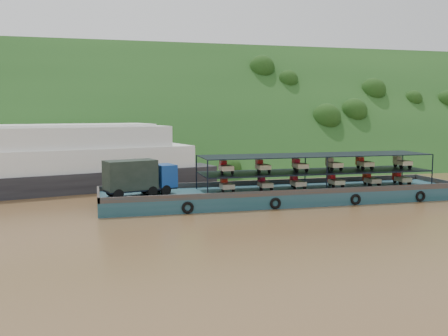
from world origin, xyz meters
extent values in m
plane|color=brown|center=(0.00, 0.00, 0.00)|extent=(160.00, 160.00, 0.00)
cube|color=#153613|center=(0.00, 36.00, 0.00)|extent=(140.00, 39.60, 39.60)
cube|color=#144046|center=(3.26, 0.69, 0.60)|extent=(35.00, 7.00, 1.20)
cube|color=#592D19|center=(3.26, 4.09, 1.45)|extent=(35.00, 0.20, 0.50)
cube|color=#592D19|center=(3.26, -2.71, 1.45)|extent=(35.00, 0.20, 0.50)
cube|color=#592D19|center=(20.66, 0.69, 1.45)|extent=(0.20, 7.00, 0.50)
cube|color=#592D19|center=(-14.14, 0.69, 1.45)|extent=(0.20, 7.00, 0.50)
torus|color=black|center=(-6.74, -2.86, 0.55)|extent=(1.06, 0.26, 1.06)
torus|color=black|center=(1.26, -2.86, 0.55)|extent=(1.06, 0.26, 1.06)
torus|color=black|center=(9.26, -2.86, 0.55)|extent=(1.06, 0.26, 1.06)
torus|color=black|center=(16.26, -2.86, 0.55)|extent=(1.06, 0.26, 1.06)
cylinder|color=black|center=(-12.48, -1.07, 1.67)|extent=(0.99, 0.58, 0.93)
cylinder|color=black|center=(-13.03, 0.81, 1.67)|extent=(0.99, 0.58, 0.93)
cylinder|color=black|center=(-9.44, -0.18, 1.67)|extent=(0.99, 0.58, 0.93)
cylinder|color=black|center=(-10.00, 1.70, 1.67)|extent=(0.99, 0.58, 0.93)
cylinder|color=black|center=(-8.19, 0.19, 1.67)|extent=(0.99, 0.58, 0.93)
cylinder|color=black|center=(-8.74, 2.07, 1.67)|extent=(0.99, 0.58, 0.93)
cube|color=black|center=(-10.43, 0.55, 1.81)|extent=(6.65, 3.75, 0.19)
cube|color=navy|center=(-8.11, 1.24, 2.88)|extent=(2.15, 2.59, 2.05)
cube|color=black|center=(-7.35, 1.46, 3.25)|extent=(0.58, 1.80, 0.84)
cube|color=black|center=(-11.33, 0.29, 3.16)|extent=(4.92, 3.40, 2.61)
cube|color=black|center=(6.76, 0.69, 2.86)|extent=(23.00, 5.00, 0.12)
cube|color=black|center=(6.76, 0.69, 4.50)|extent=(23.00, 5.00, 0.08)
cylinder|color=black|center=(-4.74, -1.81, 2.85)|extent=(0.12, 0.12, 3.30)
cylinder|color=black|center=(-4.74, 3.19, 2.85)|extent=(0.12, 0.12, 3.30)
cylinder|color=black|center=(6.76, -1.81, 2.85)|extent=(0.12, 0.12, 3.30)
cylinder|color=black|center=(6.76, 3.19, 2.85)|extent=(0.12, 0.12, 3.30)
cylinder|color=black|center=(18.26, -1.81, 2.85)|extent=(0.12, 0.12, 3.30)
cylinder|color=black|center=(18.26, 3.19, 2.85)|extent=(0.12, 0.12, 3.30)
cylinder|color=black|center=(-2.41, 1.74, 1.46)|extent=(0.12, 0.52, 0.52)
cylinder|color=black|center=(-2.91, -0.06, 1.46)|extent=(0.14, 0.52, 0.52)
cylinder|color=black|center=(-1.91, -0.06, 1.46)|extent=(0.14, 0.52, 0.52)
cube|color=beige|center=(-2.41, 0.29, 1.80)|extent=(1.15, 1.50, 0.44)
cube|color=red|center=(-2.41, 1.44, 1.98)|extent=(0.55, 0.80, 0.80)
cube|color=red|center=(-2.41, 1.24, 2.48)|extent=(0.50, 0.10, 0.10)
cylinder|color=black|center=(1.38, 1.74, 1.46)|extent=(0.12, 0.52, 0.52)
cylinder|color=black|center=(0.88, -0.06, 1.46)|extent=(0.14, 0.52, 0.52)
cylinder|color=black|center=(1.88, -0.06, 1.46)|extent=(0.14, 0.52, 0.52)
cube|color=tan|center=(1.38, 0.29, 1.80)|extent=(1.15, 1.50, 0.44)
cube|color=#B20B22|center=(1.38, 1.44, 1.98)|extent=(0.55, 0.80, 0.80)
cube|color=#B20B22|center=(1.38, 1.24, 2.48)|extent=(0.50, 0.10, 0.10)
cylinder|color=black|center=(4.77, 1.74, 1.46)|extent=(0.12, 0.52, 0.52)
cylinder|color=black|center=(4.27, -0.06, 1.46)|extent=(0.14, 0.52, 0.52)
cylinder|color=black|center=(5.27, -0.06, 1.46)|extent=(0.14, 0.52, 0.52)
cube|color=beige|center=(4.77, 0.29, 1.80)|extent=(1.15, 1.50, 0.44)
cube|color=#B60C18|center=(4.77, 1.44, 1.98)|extent=(0.55, 0.80, 0.80)
cube|color=#B60C18|center=(4.77, 1.24, 2.48)|extent=(0.50, 0.10, 0.10)
cylinder|color=black|center=(8.86, 1.74, 1.46)|extent=(0.12, 0.52, 0.52)
cylinder|color=black|center=(8.36, -0.06, 1.46)|extent=(0.14, 0.52, 0.52)
cylinder|color=black|center=(9.36, -0.06, 1.46)|extent=(0.14, 0.52, 0.52)
cube|color=beige|center=(8.86, 0.29, 1.80)|extent=(1.15, 1.50, 0.44)
cube|color=red|center=(8.86, 1.44, 1.98)|extent=(0.55, 0.80, 0.80)
cube|color=red|center=(8.86, 1.24, 2.48)|extent=(0.50, 0.10, 0.10)
cylinder|color=black|center=(12.89, 1.74, 1.46)|extent=(0.12, 0.52, 0.52)
cylinder|color=black|center=(12.39, -0.06, 1.46)|extent=(0.14, 0.52, 0.52)
cylinder|color=black|center=(13.39, -0.06, 1.46)|extent=(0.14, 0.52, 0.52)
cube|color=tan|center=(12.89, 0.29, 1.80)|extent=(1.15, 1.50, 0.44)
cube|color=red|center=(12.89, 1.44, 1.98)|extent=(0.55, 0.80, 0.80)
cube|color=red|center=(12.89, 1.24, 2.48)|extent=(0.50, 0.10, 0.10)
cylinder|color=black|center=(16.41, 1.74, 1.46)|extent=(0.12, 0.52, 0.52)
cylinder|color=black|center=(15.91, -0.06, 1.46)|extent=(0.14, 0.52, 0.52)
cylinder|color=black|center=(16.91, -0.06, 1.46)|extent=(0.14, 0.52, 0.52)
cube|color=#BFB987|center=(16.41, 0.29, 1.80)|extent=(1.15, 1.50, 0.44)
cube|color=red|center=(16.41, 1.44, 1.98)|extent=(0.55, 0.80, 0.80)
cube|color=red|center=(16.41, 1.24, 2.48)|extent=(0.50, 0.10, 0.10)
cylinder|color=black|center=(-2.50, 1.74, 3.18)|extent=(0.12, 0.52, 0.52)
cylinder|color=black|center=(-3.00, -0.06, 3.18)|extent=(0.14, 0.52, 0.52)
cylinder|color=black|center=(-2.00, -0.06, 3.18)|extent=(0.14, 0.52, 0.52)
cube|color=beige|center=(-2.50, 0.29, 3.52)|extent=(1.15, 1.50, 0.44)
cube|color=#A80B0E|center=(-2.50, 1.44, 3.70)|extent=(0.55, 0.80, 0.80)
cube|color=#A80B0E|center=(-2.50, 1.24, 4.20)|extent=(0.50, 0.10, 0.10)
cylinder|color=black|center=(1.14, 1.74, 3.18)|extent=(0.12, 0.52, 0.52)
cylinder|color=black|center=(0.64, -0.06, 3.18)|extent=(0.14, 0.52, 0.52)
cylinder|color=black|center=(1.64, -0.06, 3.18)|extent=(0.14, 0.52, 0.52)
cube|color=#C3BC89|center=(1.14, 0.29, 3.52)|extent=(1.15, 1.50, 0.44)
cube|color=#B9110C|center=(1.14, 1.44, 3.70)|extent=(0.55, 0.80, 0.80)
cube|color=#B9110C|center=(1.14, 1.24, 4.20)|extent=(0.50, 0.10, 0.10)
cylinder|color=black|center=(4.97, 1.74, 3.18)|extent=(0.12, 0.52, 0.52)
cylinder|color=black|center=(4.47, -0.06, 3.18)|extent=(0.14, 0.52, 0.52)
cylinder|color=black|center=(5.47, -0.06, 3.18)|extent=(0.14, 0.52, 0.52)
cube|color=beige|center=(4.97, 0.29, 3.52)|extent=(1.15, 1.50, 0.44)
cube|color=red|center=(4.97, 1.44, 3.70)|extent=(0.55, 0.80, 0.80)
cube|color=red|center=(4.97, 1.24, 4.20)|extent=(0.50, 0.10, 0.10)
cylinder|color=black|center=(8.63, 1.74, 3.18)|extent=(0.12, 0.52, 0.52)
cylinder|color=black|center=(8.13, -0.06, 3.18)|extent=(0.14, 0.52, 0.52)
cylinder|color=black|center=(9.13, -0.06, 3.18)|extent=(0.14, 0.52, 0.52)
cube|color=beige|center=(8.63, 0.29, 3.52)|extent=(1.15, 1.50, 0.44)
cube|color=beige|center=(8.63, 1.44, 3.70)|extent=(0.55, 0.80, 0.80)
cube|color=beige|center=(8.63, 1.24, 4.20)|extent=(0.50, 0.10, 0.10)
cylinder|color=black|center=(12.03, 1.74, 3.18)|extent=(0.12, 0.52, 0.52)
cylinder|color=black|center=(11.53, -0.06, 3.18)|extent=(0.14, 0.52, 0.52)
cylinder|color=black|center=(12.53, -0.06, 3.18)|extent=(0.14, 0.52, 0.52)
cube|color=#BFB987|center=(12.03, 0.29, 3.52)|extent=(1.15, 1.50, 0.44)
cube|color=red|center=(12.03, 1.44, 3.70)|extent=(0.55, 0.80, 0.80)
cube|color=red|center=(12.03, 1.24, 4.20)|extent=(0.50, 0.10, 0.10)
cylinder|color=black|center=(16.40, 1.74, 3.18)|extent=(0.12, 0.52, 0.52)
cylinder|color=black|center=(15.90, -0.06, 3.18)|extent=(0.14, 0.52, 0.52)
cylinder|color=black|center=(16.90, -0.06, 3.18)|extent=(0.14, 0.52, 0.52)
cube|color=beige|center=(16.40, 0.29, 3.52)|extent=(1.15, 1.50, 0.44)
cube|color=#C1B989|center=(16.40, 1.44, 3.70)|extent=(0.55, 0.80, 0.80)
cube|color=#C1B989|center=(16.40, 1.24, 4.20)|extent=(0.50, 0.10, 0.10)
cube|color=black|center=(-18.70, 13.84, 1.09)|extent=(37.36, 17.78, 2.17)
cube|color=white|center=(-18.70, 13.84, 3.44)|extent=(31.87, 15.55, 2.54)
cube|color=white|center=(-18.70, 13.84, 5.89)|extent=(26.38, 13.32, 2.36)
cube|color=white|center=(-18.70, 13.84, 7.20)|extent=(22.64, 11.54, 0.27)
camera|label=1|loc=(-14.32, -44.39, 8.74)|focal=40.00mm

